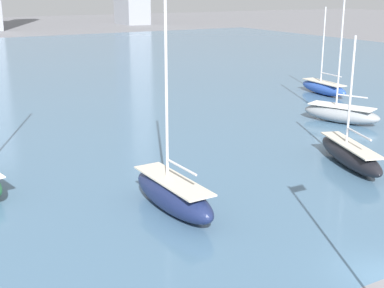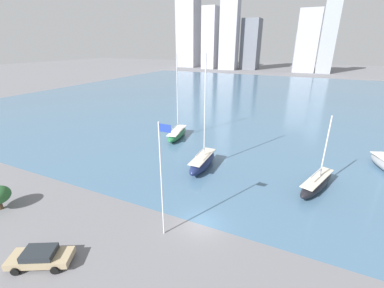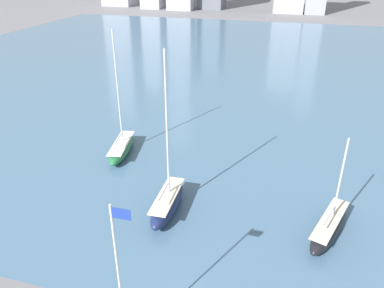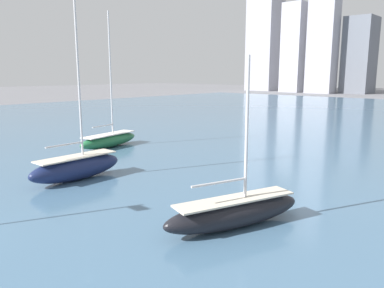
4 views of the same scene
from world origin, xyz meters
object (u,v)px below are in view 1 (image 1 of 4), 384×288
sailboat_gray (341,113)px  sailboat_blue (323,87)px  sailboat_black (350,154)px  sailboat_navy (173,193)px

sailboat_gray → sailboat_blue: size_ratio=1.46×
sailboat_black → sailboat_blue: bearing=69.8°
sailboat_blue → sailboat_gray: bearing=-121.5°
sailboat_black → sailboat_navy: 15.75m
sailboat_gray → sailboat_blue: (8.97, 12.06, -0.11)m
sailboat_black → sailboat_gray: bearing=66.8°
sailboat_navy → sailboat_gray: sailboat_navy is taller
sailboat_black → sailboat_blue: (18.53, 22.49, -0.06)m
sailboat_navy → sailboat_gray: size_ratio=1.04×
sailboat_gray → sailboat_blue: bearing=31.1°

